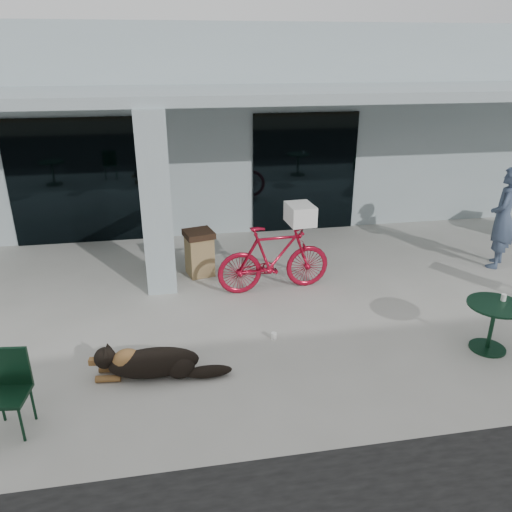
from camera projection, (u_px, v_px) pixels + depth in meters
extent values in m
plane|color=#B8B5AD|center=(270.00, 350.00, 7.11)|extent=(80.00, 80.00, 0.00)
cube|color=#9DADB2|center=(211.00, 116.00, 13.98)|extent=(22.00, 7.00, 4.50)
cube|color=black|center=(77.00, 182.00, 10.61)|extent=(2.80, 0.06, 2.70)
cube|color=black|center=(305.00, 173.00, 11.41)|extent=(2.40, 0.06, 2.70)
cube|color=#9DADB2|center=(156.00, 205.00, 8.36)|extent=(0.50, 0.50, 3.12)
cube|color=#9DADB2|center=(233.00, 94.00, 9.15)|extent=(22.00, 2.80, 0.18)
imported|color=#A50D26|center=(274.00, 258.00, 8.68)|extent=(2.05, 0.71, 1.21)
cube|color=white|center=(300.00, 214.00, 8.48)|extent=(0.46, 0.60, 0.34)
cylinder|color=white|center=(274.00, 336.00, 7.37)|extent=(0.09, 0.09, 0.10)
imported|color=#3E4D68|center=(503.00, 218.00, 9.53)|extent=(0.84, 0.85, 1.98)
cylinder|color=white|center=(504.00, 297.00, 6.95)|extent=(0.08, 0.08, 0.10)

